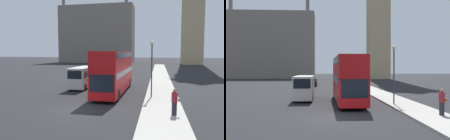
% 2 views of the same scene
% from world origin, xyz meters
% --- Properties ---
extents(ground_plane, '(300.00, 300.00, 0.00)m').
position_xyz_m(ground_plane, '(0.00, 0.00, 0.00)').
color(ground_plane, black).
extents(sidewalk_strip, '(3.08, 120.00, 0.15)m').
position_xyz_m(sidewalk_strip, '(6.54, 0.00, 0.07)').
color(sidewalk_strip, '#ADA89E').
rests_on(sidewalk_strip, ground_plane).
extents(building_block_distant, '(30.14, 10.71, 28.17)m').
position_xyz_m(building_block_distant, '(-18.93, 72.97, 11.58)').
color(building_block_distant, slate).
rests_on(building_block_distant, ground_plane).
extents(red_double_decker_bus, '(2.44, 11.25, 4.49)m').
position_xyz_m(red_double_decker_bus, '(1.55, 7.40, 2.51)').
color(red_double_decker_bus, '#B71114').
rests_on(red_double_decker_bus, ground_plane).
extents(white_van, '(1.97, 5.80, 2.57)m').
position_xyz_m(white_van, '(-2.88, 9.74, 1.38)').
color(white_van, silver).
rests_on(white_van, ground_plane).
extents(pedestrian, '(0.56, 0.40, 1.80)m').
position_xyz_m(pedestrian, '(7.30, -0.45, 1.05)').
color(pedestrian, '#23232D').
rests_on(pedestrian, sidewalk_strip).
extents(street_lamp, '(0.36, 0.36, 5.31)m').
position_xyz_m(street_lamp, '(5.57, 5.20, 3.67)').
color(street_lamp, '#38383D').
rests_on(street_lamp, sidewalk_strip).
extents(parked_sedan, '(1.74, 4.64, 1.46)m').
position_xyz_m(parked_sedan, '(-2.88, 31.07, 0.67)').
color(parked_sedan, black).
rests_on(parked_sedan, ground_plane).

